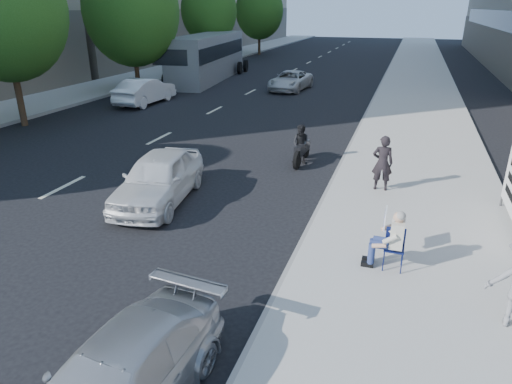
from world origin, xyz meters
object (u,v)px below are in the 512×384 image
at_px(white_sedan_near, 159,178).
at_px(white_sedan_mid, 145,91).
at_px(pedestrian_woman, 382,163).
at_px(parked_sedan, 117,384).
at_px(white_sedan_far, 291,81).
at_px(bus, 208,57).
at_px(seated_protester, 390,236).
at_px(motorcycle, 302,146).

xyz_separation_m(white_sedan_near, white_sedan_mid, (-7.94, 12.43, 0.02)).
distance_m(pedestrian_woman, parked_sedan, 9.81).
height_order(white_sedan_far, bus, bus).
bearing_deg(parked_sedan, white_sedan_far, 104.74).
relative_size(pedestrian_woman, white_sedan_near, 0.40).
height_order(seated_protester, white_sedan_far, seated_protester).
bearing_deg(white_sedan_far, bus, 163.47).
relative_size(pedestrian_woman, parked_sedan, 0.42).
xyz_separation_m(seated_protester, white_sedan_far, (-7.62, 21.54, -0.25)).
bearing_deg(seated_protester, bus, 121.41).
bearing_deg(bus, seated_protester, -65.16).
xyz_separation_m(motorcycle, bus, (-11.46, 17.75, 1.00)).
relative_size(seated_protester, white_sedan_mid, 0.29).
xyz_separation_m(seated_protester, white_sedan_near, (-6.48, 1.91, -0.16)).
bearing_deg(pedestrian_woman, white_sedan_far, -72.24).
xyz_separation_m(seated_protester, white_sedan_mid, (-14.42, 14.34, -0.14)).
bearing_deg(white_sedan_far, white_sedan_near, -82.33).
height_order(white_sedan_near, motorcycle, motorcycle).
relative_size(seated_protester, pedestrian_woman, 0.79).
distance_m(seated_protester, white_sedan_mid, 20.34).
height_order(seated_protester, white_sedan_near, seated_protester).
distance_m(seated_protester, motorcycle, 7.36).
relative_size(white_sedan_far, motorcycle, 2.19).
bearing_deg(bus, pedestrian_woman, -60.65).
relative_size(seated_protester, white_sedan_near, 0.31).
distance_m(white_sedan_mid, bus, 10.00).
bearing_deg(bus, white_sedan_mid, -94.17).
relative_size(white_sedan_mid, bus, 0.36).
distance_m(motorcycle, bus, 21.15).
height_order(white_sedan_near, bus, bus).
relative_size(pedestrian_woman, motorcycle, 0.81).
bearing_deg(seated_protester, parked_sedan, -123.14).
xyz_separation_m(pedestrian_woman, white_sedan_mid, (-13.94, 9.87, -0.25)).
bearing_deg(bus, white_sedan_near, -76.10).
bearing_deg(white_sedan_mid, bus, -85.62).
xyz_separation_m(white_sedan_near, white_sedan_far, (-1.14, 19.63, -0.09)).
bearing_deg(parked_sedan, pedestrian_woman, 79.00).
distance_m(pedestrian_woman, motorcycle, 3.58).
xyz_separation_m(seated_protester, motorcycle, (-3.37, 6.54, -0.24)).
bearing_deg(white_sedan_near, pedestrian_woman, 15.33).
bearing_deg(parked_sedan, seated_protester, 62.18).
bearing_deg(seated_protester, motorcycle, 117.30).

